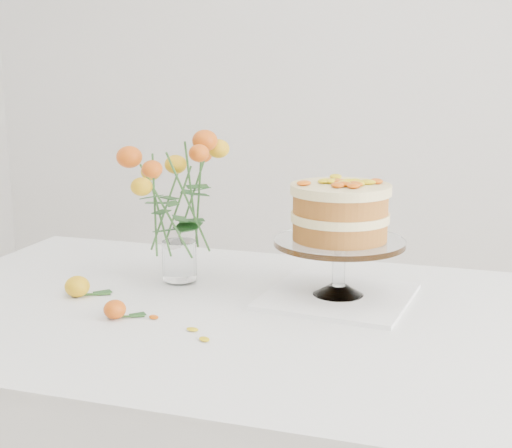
{
  "coord_description": "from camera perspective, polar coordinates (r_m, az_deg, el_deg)",
  "views": [
    {
      "loc": [
        0.48,
        -1.33,
        1.25
      ],
      "look_at": [
        0.02,
        0.14,
        0.91
      ],
      "focal_mm": 50.0,
      "sensor_mm": 36.0,
      "label": 1
    }
  ],
  "objects": [
    {
      "name": "table",
      "position": [
        1.52,
        -2.3,
        -9.67
      ],
      "size": [
        1.43,
        0.93,
        0.76
      ],
      "color": "tan",
      "rests_on": "ground"
    },
    {
      "name": "loose_rose_near",
      "position": [
        1.61,
        -14.09,
        -4.87
      ],
      "size": [
        0.09,
        0.06,
        0.05
      ],
      "rotation": [
        0.0,
        0.0,
        0.42
      ],
      "color": "orange",
      "rests_on": "table"
    },
    {
      "name": "rose_vase",
      "position": [
        1.63,
        -6.3,
        3.19
      ],
      "size": [
        0.27,
        0.27,
        0.4
      ],
      "rotation": [
        0.0,
        0.0,
        -0.06
      ],
      "color": "white",
      "rests_on": "table"
    },
    {
      "name": "stray_petal_b",
      "position": [
        1.38,
        -5.11,
        -8.41
      ],
      "size": [
        0.03,
        0.02,
        0.0
      ],
      "primitive_type": "ellipsoid",
      "color": "yellow",
      "rests_on": "table"
    },
    {
      "name": "stray_petal_c",
      "position": [
        1.33,
        -4.16,
        -9.19
      ],
      "size": [
        0.03,
        0.02,
        0.0
      ],
      "primitive_type": "ellipsoid",
      "color": "yellow",
      "rests_on": "table"
    },
    {
      "name": "cake_stand",
      "position": [
        1.52,
        6.74,
        0.48
      ],
      "size": [
        0.28,
        0.28,
        0.25
      ],
      "rotation": [
        0.0,
        0.0,
        0.41
      ],
      "color": "white",
      "rests_on": "napkin"
    },
    {
      "name": "napkin",
      "position": [
        1.56,
        6.57,
        -5.76
      ],
      "size": [
        0.33,
        0.33,
        0.01
      ],
      "primitive_type": "cube",
      "rotation": [
        0.0,
        0.0,
        -0.1
      ],
      "color": "white",
      "rests_on": "table"
    },
    {
      "name": "stray_petal_a",
      "position": [
        1.45,
        -8.18,
        -7.4
      ],
      "size": [
        0.03,
        0.02,
        0.0
      ],
      "primitive_type": "ellipsoid",
      "color": "yellow",
      "rests_on": "table"
    },
    {
      "name": "loose_rose_far",
      "position": [
        1.46,
        -11.21,
        -6.73
      ],
      "size": [
        0.08,
        0.05,
        0.04
      ],
      "rotation": [
        0.0,
        0.0,
        0.36
      ],
      "color": "#C55709",
      "rests_on": "table"
    }
  ]
}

